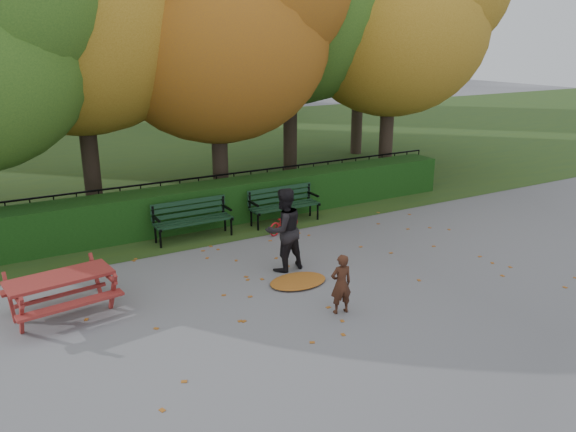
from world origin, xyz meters
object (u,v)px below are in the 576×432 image
bench_right (283,202)px  adult (284,230)px  bicycle (284,222)px  tree_g (372,12)px  picnic_table (60,285)px  child (341,284)px  tree_c (231,22)px  tree_e (406,15)px  bench_left (192,217)px

bench_right → adult: bearing=-119.1°
adult → bicycle: (1.10, 1.95, -0.57)m
tree_g → picnic_table: bearing=-146.3°
child → adult: 2.11m
bench_right → tree_c: bearing=96.7°
tree_g → picnic_table: (-12.86, -8.59, -4.83)m
tree_e → bicycle: tree_e is taller
bench_right → tree_e: bearing=20.9°
tree_c → bench_left: (-2.13, -2.26, -4.30)m
picnic_table → bicycle: picnic_table is taller
bench_left → child: (0.83, -4.75, 0.00)m
tree_e → bench_left: tree_e is taller
child → picnic_table: bearing=-20.7°
bench_left → bench_right: (2.40, 0.00, 0.00)m
tree_e → picnic_table: (-11.05, -4.60, -4.54)m
adult → picnic_table: bearing=-8.0°
child → tree_e: bearing=-127.7°
picnic_table → adult: size_ratio=1.07×
adult → bicycle: adult is taller
tree_g → adult: size_ratio=5.10×
tree_e → bicycle: (-5.81, -2.79, -4.82)m
tree_g → picnic_table: tree_g is taller
tree_g → child: 14.76m
bench_left → adult: 2.84m
tree_c → bicycle: bearing=-92.3°
bench_right → bench_left: bearing=180.0°
bicycle → child: bearing=143.9°
tree_g → bench_left: bearing=-147.8°
bench_right → child: 5.00m
bench_left → adult: size_ratio=1.07×
child → bench_left: bearing=-72.1°
tree_c → bench_left: tree_c is taller
bicycle → adult: bearing=130.8°
tree_c → adult: 6.45m
tree_e → adult: 9.39m
tree_g → bicycle: (-7.62, -6.78, -5.11)m
picnic_table → child: 4.63m
bench_left → bicycle: size_ratio=1.80×
adult → child: bearing=81.6°
tree_g → adult: bearing=-135.0°
tree_g → bicycle: tree_g is taller
bench_right → picnic_table: 6.17m
tree_g → child: size_ratio=8.19×
tree_e → bench_left: 9.29m
bicycle → bench_right: bearing=-48.1°
tree_e → bench_right: size_ratio=4.53×
bench_left → picnic_table: bench_left is taller
bench_left → adult: (0.92, -2.67, 0.32)m
picnic_table → child: bearing=-36.0°
tree_c → child: bearing=-100.5°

